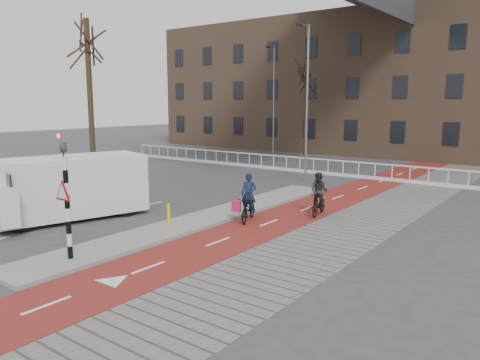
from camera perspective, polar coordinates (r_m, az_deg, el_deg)
The scene contains 15 objects.
ground at distance 14.92m, azimuth -12.16°, elevation -8.18°, with size 120.00×120.00×0.00m, color #38383A.
bike_lane at distance 21.86m, azimuth 10.76°, elevation -2.49°, with size 2.50×60.00×0.01m, color maroon.
sidewalk at distance 20.82m, azimuth 17.70°, elevation -3.37°, with size 3.00×60.00×0.01m, color slate.
curb_island at distance 18.11m, azimuth -4.06°, elevation -4.65°, with size 1.80×16.00×0.12m, color gray.
traffic_signal at distance 13.74m, azimuth -20.46°, elevation -1.53°, with size 0.80×0.80×3.68m.
bollard at distance 16.91m, azimuth -8.69°, elevation -4.18°, with size 0.12×0.12×0.79m, color #F4B50D.
cyclist_near at distance 17.71m, azimuth 1.04°, elevation -3.08°, with size 1.20×1.84×1.83m.
cyclist_far at distance 18.80m, azimuth 9.59°, elevation -2.15°, with size 0.81×1.63×1.73m.
van at distance 19.16m, azimuth -20.12°, elevation -0.74°, with size 3.71×5.99×2.40m.
railing at distance 30.94m, azimuth 5.67°, elevation 1.68°, with size 28.00×0.10×0.99m.
townhouse_row at distance 43.65m, azimuth 18.73°, elevation 13.37°, with size 46.00×10.00×15.90m.
tree_left at distance 27.75m, azimuth -17.78°, elevation 9.07°, with size 0.31×0.31×8.98m, color black.
tree_mid at distance 38.26m, azimuth 8.03°, elevation 8.30°, with size 0.26×0.26×7.51m, color black.
streetlight_near at distance 26.47m, azimuth 8.17°, elevation 9.02°, with size 0.12×0.12×8.62m, color slate.
streetlight_left at distance 37.98m, azimuth 4.14°, elevation 9.36°, with size 0.12×0.12×8.84m, color slate.
Camera 1 is at (10.80, -9.27, 4.47)m, focal length 35.00 mm.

